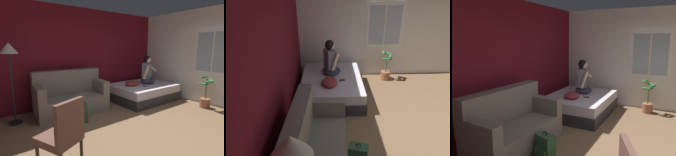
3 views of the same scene
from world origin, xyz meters
The scene contains 9 objects.
wall_back_accent centered at (0.00, 2.86, 1.35)m, with size 10.83×0.16×2.70m, color maroon.
wall_side_with_window centered at (2.99, 0.01, 1.35)m, with size 0.19×6.96×2.70m.
bed centered at (1.76, 1.90, 0.24)m, with size 1.91×1.49×0.48m.
couch centered at (-0.48, 2.19, 0.39)m, with size 1.75×0.92×1.04m.
person_seated centered at (1.99, 1.91, 0.84)m, with size 0.65×0.60×0.88m.
backpack centered at (-0.52, 1.52, 0.19)m, with size 0.30×0.34×0.46m.
throw_pillow centered at (1.37, 1.94, 0.55)m, with size 0.48×0.36×0.14m, color #993338.
cell_phone centered at (1.59, 1.66, 0.48)m, with size 0.07×0.14×0.01m, color black.
potted_plant centered at (2.56, 0.34, 0.30)m, with size 0.39×0.37×0.85m.
Camera 3 is at (-3.23, -0.23, 1.89)m, focal length 35.00 mm.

